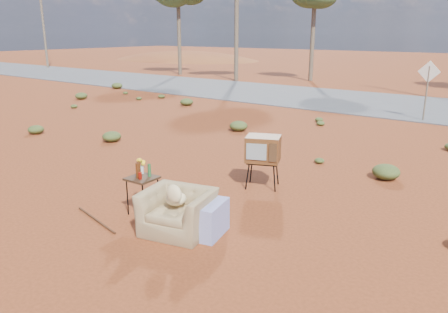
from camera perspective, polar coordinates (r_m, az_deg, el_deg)
The scene contains 10 objects.
ground at distance 7.98m, azimuth -7.47°, elevation -7.71°, with size 140.00×140.00×0.00m, color brown.
highway at distance 21.06m, azimuth 22.44°, elevation 6.15°, with size 140.00×7.00×0.04m, color #565659.
dirt_mound at distance 52.74m, azimuth -5.07°, elevation 12.48°, with size 26.00×18.00×2.00m, color brown.
armchair at distance 7.17m, azimuth -5.36°, elevation -6.59°, with size 1.39×1.09×0.95m.
tv_unit at distance 9.11m, azimuth 5.12°, elevation 0.91°, with size 0.85×0.77×1.11m.
side_table at distance 7.94m, azimuth -10.70°, elevation -2.42°, with size 0.51×0.51×0.98m.
rusty_bar at distance 8.03m, azimuth -16.35°, elevation -7.94°, with size 0.04×0.04×1.41m, color #472513.
road_sign at distance 17.64m, azimuth 25.10°, elevation 9.03°, with size 0.78×0.06×2.19m.
utility_pole_west at distance 43.55m, azimuth -22.59°, elevation 16.11°, with size 1.40×0.20×8.00m.
scrub_patch at distance 11.70m, azimuth 4.73°, elevation 0.85°, with size 17.49×8.07×0.33m.
Camera 1 is at (5.17, -5.17, 3.19)m, focal length 35.00 mm.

